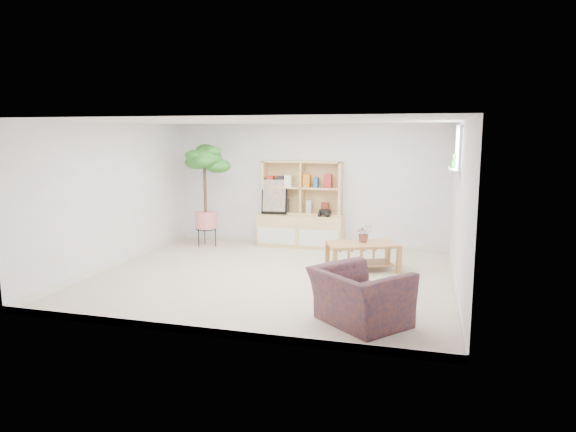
% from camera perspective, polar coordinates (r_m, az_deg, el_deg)
% --- Properties ---
extents(floor, '(5.50, 5.00, 0.01)m').
position_cam_1_polar(floor, '(8.12, -1.76, -6.70)').
color(floor, '#C1AA8D').
rests_on(floor, ground).
extents(ceiling, '(5.50, 5.00, 0.01)m').
position_cam_1_polar(ceiling, '(7.82, -1.84, 10.48)').
color(ceiling, white).
rests_on(ceiling, walls).
extents(walls, '(5.51, 5.01, 2.40)m').
position_cam_1_polar(walls, '(7.88, -1.80, 1.72)').
color(walls, white).
rests_on(walls, floor).
extents(baseboard, '(5.50, 5.00, 0.10)m').
position_cam_1_polar(baseboard, '(8.11, -1.76, -6.36)').
color(baseboard, white).
rests_on(baseboard, floor).
extents(window, '(0.10, 0.98, 0.68)m').
position_cam_1_polar(window, '(8.08, 18.50, 7.14)').
color(window, '#CDDDFE').
rests_on(window, walls).
extents(window_sill, '(0.14, 1.00, 0.04)m').
position_cam_1_polar(window_sill, '(8.10, 17.96, 4.90)').
color(window_sill, white).
rests_on(window_sill, walls).
extents(storage_unit, '(1.69, 0.57, 1.69)m').
position_cam_1_polar(storage_unit, '(10.09, 1.42, 1.32)').
color(storage_unit, '#E3B079').
rests_on(storage_unit, floor).
extents(poster, '(0.52, 0.16, 0.71)m').
position_cam_1_polar(poster, '(10.16, -1.51, 2.19)').
color(poster, gold).
rests_on(poster, storage_unit).
extents(toy_truck, '(0.32, 0.24, 0.15)m').
position_cam_1_polar(toy_truck, '(9.92, 4.10, 0.39)').
color(toy_truck, black).
rests_on(toy_truck, storage_unit).
extents(coffee_table, '(1.27, 1.01, 0.46)m').
position_cam_1_polar(coffee_table, '(8.48, 8.27, -4.50)').
color(coffee_table, '#AF7242').
rests_on(coffee_table, floor).
extents(table_plant, '(0.33, 0.31, 0.29)m').
position_cam_1_polar(table_plant, '(8.49, 8.45, -1.90)').
color(table_plant, '#195219').
rests_on(table_plant, coffee_table).
extents(floor_tree, '(0.79, 0.79, 2.02)m').
position_cam_1_polar(floor_tree, '(10.18, -9.18, 2.22)').
color(floor_tree, '#156718').
rests_on(floor_tree, floor).
extents(armchair, '(1.34, 1.33, 0.75)m').
position_cam_1_polar(armchair, '(6.13, 8.03, -8.45)').
color(armchair, '#1E2445').
rests_on(armchair, floor).
extents(sill_plant, '(0.13, 0.11, 0.23)m').
position_cam_1_polar(sill_plant, '(8.23, 17.96, 5.91)').
color(sill_plant, '#156718').
rests_on(sill_plant, window_sill).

